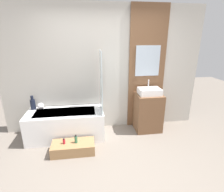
{
  "coord_description": "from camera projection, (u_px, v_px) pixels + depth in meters",
  "views": [
    {
      "loc": [
        -0.34,
        -2.06,
        1.97
      ],
      "look_at": [
        0.06,
        0.73,
        1.01
      ],
      "focal_mm": 28.0,
      "sensor_mm": 36.0,
      "label": 1
    }
  ],
  "objects": [
    {
      "name": "ground_plane",
      "position": [
        115.0,
        176.0,
        2.61
      ],
      "size": [
        12.0,
        12.0,
        0.0
      ],
      "primitive_type": "plane",
      "color": "slate"
    },
    {
      "name": "wall_tiled_back",
      "position": [
        104.0,
        70.0,
        3.67
      ],
      "size": [
        4.2,
        0.06,
        2.6
      ],
      "primitive_type": "cube",
      "color": "#B7B2A8",
      "rests_on": "ground_plane"
    },
    {
      "name": "wall_wood_accent",
      "position": [
        147.0,
        69.0,
        3.74
      ],
      "size": [
        0.79,
        0.04,
        2.6
      ],
      "color": "brown",
      "rests_on": "ground_plane"
    },
    {
      "name": "bathtub",
      "position": [
        66.0,
        124.0,
        3.54
      ],
      "size": [
        1.5,
        0.64,
        0.56
      ],
      "color": "white",
      "rests_on": "ground_plane"
    },
    {
      "name": "glass_shower_screen",
      "position": [
        101.0,
        82.0,
        3.31
      ],
      "size": [
        0.01,
        0.49,
        1.18
      ],
      "primitive_type": "cube",
      "color": "silver",
      "rests_on": "bathtub"
    },
    {
      "name": "wooden_step_bench",
      "position": [
        73.0,
        147.0,
        3.11
      ],
      "size": [
        0.75,
        0.36,
        0.19
      ],
      "primitive_type": "cube",
      "color": "#997047",
      "rests_on": "ground_plane"
    },
    {
      "name": "vanity_cabinet",
      "position": [
        148.0,
        112.0,
        3.8
      ],
      "size": [
        0.55,
        0.46,
        0.82
      ],
      "primitive_type": "cube",
      "color": "brown",
      "rests_on": "ground_plane"
    },
    {
      "name": "sink",
      "position": [
        149.0,
        91.0,
        3.65
      ],
      "size": [
        0.45,
        0.34,
        0.3
      ],
      "color": "white",
      "rests_on": "vanity_cabinet"
    },
    {
      "name": "vase_tall_dark",
      "position": [
        33.0,
        104.0,
        3.54
      ],
      "size": [
        0.1,
        0.1,
        0.29
      ],
      "color": "black",
      "rests_on": "bathtub"
    },
    {
      "name": "vase_round_light",
      "position": [
        41.0,
        106.0,
        3.56
      ],
      "size": [
        0.13,
        0.13,
        0.13
      ],
      "primitive_type": "sphere",
      "color": "white",
      "rests_on": "bathtub"
    },
    {
      "name": "bottle_soap_primary",
      "position": [
        64.0,
        141.0,
        3.05
      ],
      "size": [
        0.04,
        0.04,
        0.1
      ],
      "color": "#B21928",
      "rests_on": "wooden_step_bench"
    },
    {
      "name": "bottle_soap_secondary",
      "position": [
        76.0,
        139.0,
        3.07
      ],
      "size": [
        0.05,
        0.05,
        0.15
      ],
      "color": "#38704C",
      "rests_on": "wooden_step_bench"
    }
  ]
}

